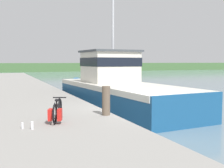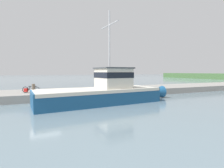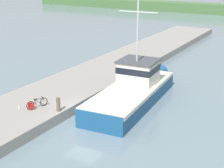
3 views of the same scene
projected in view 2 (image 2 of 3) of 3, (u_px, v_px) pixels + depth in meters
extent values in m
plane|color=slate|center=(45.00, 105.00, 15.57)|extent=(320.00, 320.00, 0.00)
cube|color=gray|center=(43.00, 95.00, 19.69)|extent=(6.36, 80.00, 0.78)
cube|color=navy|center=(100.00, 96.00, 16.22)|extent=(4.49, 11.78, 1.40)
cone|color=navy|center=(155.00, 92.00, 19.45)|extent=(1.49, 2.17, 1.33)
cube|color=beige|center=(100.00, 90.00, 16.18)|extent=(4.54, 11.56, 0.28)
cube|color=beige|center=(113.00, 78.00, 16.79)|extent=(3.08, 2.97, 1.85)
cube|color=black|center=(113.00, 75.00, 16.76)|extent=(3.15, 3.02, 0.52)
cube|color=#3D4247|center=(113.00, 68.00, 16.72)|extent=(3.33, 3.20, 0.12)
cylinder|color=#B2B2B7|center=(109.00, 39.00, 16.34)|extent=(0.14, 0.14, 5.25)
cylinder|color=#B2B2B7|center=(109.00, 25.00, 16.25)|extent=(3.23, 0.35, 0.10)
torus|color=black|center=(25.00, 90.00, 18.14)|extent=(0.26, 0.62, 0.63)
torus|color=black|center=(36.00, 90.00, 18.23)|extent=(0.26, 0.62, 0.63)
cylinder|color=black|center=(27.00, 90.00, 18.16)|extent=(0.16, 0.36, 0.18)
cylinder|color=black|center=(30.00, 89.00, 18.17)|extent=(0.08, 0.15, 0.48)
cylinder|color=black|center=(28.00, 88.00, 18.15)|extent=(0.20, 0.47, 0.36)
cylinder|color=black|center=(32.00, 89.00, 18.19)|extent=(0.27, 0.67, 0.49)
cylinder|color=black|center=(33.00, 87.00, 18.18)|extent=(0.22, 0.55, 0.05)
cylinder|color=black|center=(36.00, 88.00, 18.21)|extent=(0.07, 0.11, 0.32)
cylinder|color=black|center=(36.00, 86.00, 18.20)|extent=(0.43, 0.18, 0.04)
cube|color=black|center=(30.00, 86.00, 18.15)|extent=(0.17, 0.26, 0.05)
cube|color=red|center=(27.00, 90.00, 18.28)|extent=(0.22, 0.34, 0.35)
cube|color=red|center=(25.00, 90.00, 18.01)|extent=(0.22, 0.34, 0.35)
cylinder|color=brown|center=(34.00, 89.00, 16.66)|extent=(0.29, 0.29, 1.03)
cylinder|color=silver|center=(24.00, 91.00, 18.93)|extent=(0.07, 0.07, 0.18)
cylinder|color=silver|center=(22.00, 91.00, 18.63)|extent=(0.08, 0.08, 0.23)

